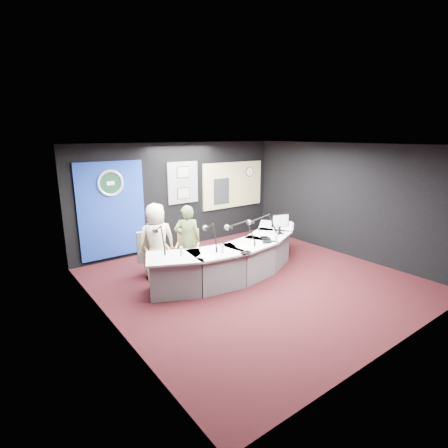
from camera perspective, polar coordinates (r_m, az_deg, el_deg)
ground at (r=7.51m, az=4.94°, el=-9.16°), size 6.00×6.00×0.00m
ceiling at (r=6.88m, az=5.45°, el=12.72°), size 6.00×6.00×0.02m
wall_back at (r=9.46m, az=-7.02°, el=4.61°), size 6.00×0.02×2.80m
wall_front at (r=5.31m, az=27.32°, el=-4.76°), size 6.00×0.02×2.80m
wall_left at (r=5.59m, az=-18.45°, el=-2.94°), size 0.02×6.00×2.80m
wall_right at (r=9.30m, az=19.15°, el=3.74°), size 0.02×6.00×2.80m
broadcast_desk at (r=7.73m, az=2.01°, el=-5.42°), size 4.50×1.90×0.75m
backdrop_panel at (r=8.70m, az=-17.81°, el=2.15°), size 1.60×0.05×2.30m
agency_seal at (r=8.56m, az=-18.05°, el=6.36°), size 0.63×0.07×0.63m
seal_center at (r=8.56m, az=-18.07°, el=6.36°), size 0.48×0.01×0.48m
pinboard at (r=9.41m, az=-6.73°, el=6.72°), size 0.90×0.04×1.10m
framed_photo_upper at (r=9.35m, az=-6.69°, el=8.40°), size 0.34×0.02×0.27m
framed_photo_lower at (r=9.43m, az=-6.59°, el=5.01°), size 0.34×0.02×0.27m
booth_window_frame at (r=10.38m, az=1.49°, el=6.42°), size 2.12×0.06×1.32m
booth_glow at (r=10.38m, az=1.52°, el=6.41°), size 2.00×0.02×1.20m
equipment_rack at (r=10.11m, az=-0.43°, el=5.35°), size 0.55×0.02×0.75m
wall_clock at (r=10.70m, az=4.16°, el=8.51°), size 0.28×0.01×0.28m
armchair_left at (r=7.67m, az=-10.85°, el=-4.87°), size 0.68×0.68×1.00m
armchair_right at (r=7.72m, az=-5.96°, el=-4.41°), size 0.81×0.81×1.03m
draped_jacket at (r=7.81m, az=-12.20°, el=-3.64°), size 0.51×0.21×0.70m
person_man at (r=7.57m, az=-10.96°, el=-2.67°), size 0.88×0.66×1.61m
person_woman at (r=7.64m, az=-6.01°, el=-2.60°), size 0.67×0.58×1.54m
computer_monitor at (r=8.15m, az=9.12°, el=0.57°), size 0.39×0.13×0.27m
desk_phone at (r=7.72m, az=6.85°, el=-2.41°), size 0.23×0.21×0.05m
headphones_near at (r=7.55m, az=7.05°, el=-2.86°), size 0.21×0.21×0.04m
headphones_far at (r=6.83m, az=3.56°, el=-4.65°), size 0.21×0.21×0.03m
paper_stack at (r=6.64m, az=-2.78°, el=-5.35°), size 0.36×0.40×0.00m
notepad at (r=7.18m, az=3.28°, el=-3.82°), size 0.22×0.32×0.00m
boom_mic_a at (r=7.02m, az=-10.47°, el=-1.93°), size 0.23×0.73×0.60m
boom_mic_b at (r=7.07m, az=-2.19°, el=-1.57°), size 0.26×0.72×0.60m
boom_mic_c at (r=7.29m, az=2.75°, el=-1.09°), size 0.45×0.64×0.60m
boom_mic_d at (r=7.84m, az=6.36°, el=-0.05°), size 0.60×0.52×0.60m
water_bottles at (r=7.46m, az=3.95°, el=-2.40°), size 3.15×0.62×0.18m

